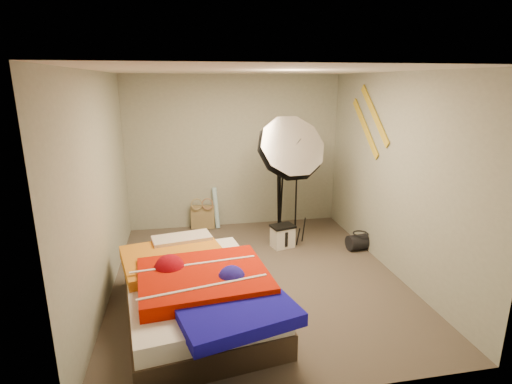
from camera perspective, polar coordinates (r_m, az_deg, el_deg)
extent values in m
plane|color=brown|center=(5.15, 0.14, -12.10)|extent=(4.00, 4.00, 0.00)
plane|color=silver|center=(4.56, 0.16, 16.96)|extent=(4.00, 4.00, 0.00)
plane|color=#A0A492|center=(6.63, -3.10, 5.65)|extent=(3.50, 0.00, 3.50)
plane|color=#A0A492|center=(2.86, 7.76, -8.08)|extent=(3.50, 0.00, 3.50)
plane|color=#A0A492|center=(4.71, -21.27, 0.48)|extent=(0.00, 4.00, 4.00)
plane|color=#A0A492|center=(5.30, 19.08, 2.30)|extent=(0.00, 4.00, 4.00)
cube|color=#9D8558|center=(6.75, -7.60, -3.55)|extent=(0.41, 0.22, 0.40)
cylinder|color=#5EB1D5|center=(6.72, -5.74, -2.27)|extent=(0.14, 0.21, 0.68)
cube|color=white|center=(5.97, 3.82, -6.42)|extent=(0.36, 0.29, 0.31)
cylinder|color=black|center=(6.08, 14.63, -6.93)|extent=(0.39, 0.27, 0.23)
cube|color=gold|center=(5.71, 16.57, 10.53)|extent=(0.02, 0.91, 0.78)
cube|color=gold|center=(5.96, 15.33, 8.86)|extent=(0.02, 0.91, 0.78)
cube|color=#3F3023|center=(4.38, -8.40, -15.72)|extent=(1.67, 2.17, 0.26)
cube|color=white|center=(4.27, -8.52, -13.22)|extent=(1.63, 2.12, 0.18)
cube|color=orange|center=(4.58, -11.53, -9.46)|extent=(1.27, 1.17, 0.14)
cube|color=#BB1401|center=(4.08, -7.49, -12.27)|extent=(1.35, 1.17, 0.16)
cube|color=#130DAC|center=(3.62, -2.99, -16.54)|extent=(1.16, 1.02, 0.12)
cube|color=#DE9DB3|center=(4.95, -10.52, -6.99)|extent=(0.74, 0.44, 0.14)
cylinder|color=black|center=(5.95, 5.75, -0.20)|extent=(0.03, 0.03, 1.56)
cube|color=black|center=(5.80, 5.95, 6.77)|extent=(0.06, 0.06, 0.10)
cone|color=white|center=(5.63, 4.84, 6.04)|extent=(1.16, 0.81, 1.14)
cylinder|color=black|center=(6.62, 3.39, -0.48)|extent=(0.05, 0.05, 1.12)
cube|color=black|center=(6.48, 3.48, 4.79)|extent=(0.09, 0.09, 0.12)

